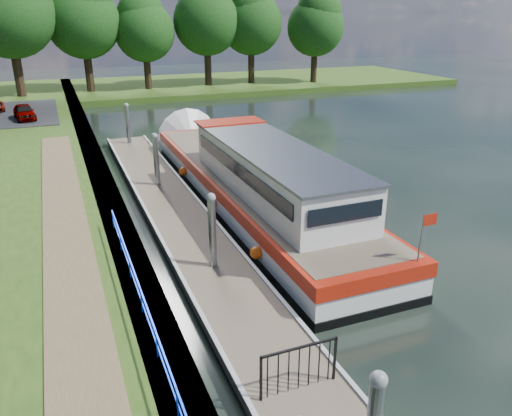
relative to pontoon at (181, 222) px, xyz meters
name	(u,v)px	position (x,y,z in m)	size (l,w,h in m)	color
bank_edge	(111,209)	(-2.55, 2.00, 0.20)	(1.10, 90.00, 0.78)	#473D2D
far_bank	(200,85)	(12.00, 39.00, 0.12)	(60.00, 18.00, 0.60)	#2A4714
footpath	(73,287)	(-4.40, -5.00, 0.62)	(1.60, 40.00, 0.05)	brown
blue_fence	(166,364)	(-2.75, -10.00, 1.13)	(0.04, 18.04, 0.72)	#0C2DBF
pontoon	(181,222)	(0.00, 0.00, 0.00)	(2.50, 30.00, 0.56)	brown
mooring_piles	(179,197)	(0.00, 0.00, 1.10)	(0.30, 27.30, 3.55)	gray
gate_panel	(299,362)	(0.00, -10.80, 0.97)	(1.85, 0.05, 1.15)	black
barge	(247,179)	(3.60, 1.78, 0.90)	(4.36, 21.15, 4.78)	black
horizon_trees	(70,15)	(-1.61, 35.68, 7.76)	(54.38, 10.03, 12.87)	#332316
car_a	(24,112)	(-6.30, 21.88, 1.21)	(1.32, 3.29, 1.12)	#999999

